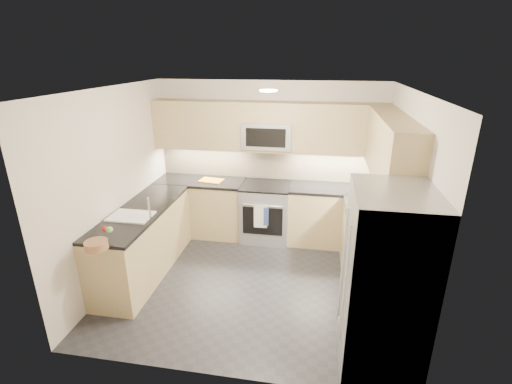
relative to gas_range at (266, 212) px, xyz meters
name	(u,v)px	position (x,y,z in m)	size (l,w,h in m)	color
floor	(252,281)	(0.00, -1.28, -0.46)	(3.60, 3.20, 0.00)	#26262B
ceiling	(251,89)	(0.00, -1.28, 2.04)	(3.60, 3.20, 0.02)	beige
wall_back	(269,160)	(0.00, 0.32, 0.79)	(3.60, 0.02, 2.50)	beige
wall_front	(216,261)	(0.00, -2.88, 0.79)	(3.60, 0.02, 2.50)	beige
wall_left	(116,186)	(-1.80, -1.28, 0.79)	(0.02, 3.20, 2.50)	beige
wall_right	(404,204)	(1.80, -1.28, 0.79)	(0.02, 3.20, 2.50)	beige
base_cab_back_left	(202,208)	(-1.09, 0.02, -0.01)	(1.42, 0.60, 0.90)	tan
base_cab_back_right	(334,217)	(1.09, 0.02, -0.01)	(1.42, 0.60, 0.90)	tan
base_cab_right	(369,255)	(1.50, -1.12, -0.01)	(0.60, 1.70, 0.90)	tan
base_cab_peninsula	(144,242)	(-1.50, -1.28, -0.01)	(0.60, 2.00, 0.90)	tan
countertop_back_left	(200,181)	(-1.09, 0.02, 0.47)	(1.42, 0.63, 0.04)	black
countertop_back_right	(336,189)	(1.09, 0.02, 0.47)	(1.42, 0.63, 0.04)	black
countertop_right	(373,222)	(1.50, -1.12, 0.47)	(0.63, 1.70, 0.04)	black
countertop_peninsula	(140,211)	(-1.50, -1.28, 0.47)	(0.63, 2.00, 0.04)	black
upper_cab_back	(268,127)	(0.00, 0.15, 1.37)	(3.60, 0.35, 0.75)	tan
upper_cab_right	(391,149)	(1.62, -1.00, 1.37)	(0.35, 1.95, 0.75)	tan
backsplash_back	(269,163)	(0.00, 0.32, 0.74)	(3.60, 0.01, 0.51)	tan
backsplash_right	(396,194)	(1.80, -0.82, 0.74)	(0.01, 2.30, 0.51)	tan
gas_range	(266,212)	(0.00, 0.00, 0.00)	(0.76, 0.65, 0.91)	#A0A2A7
range_cooktop	(266,186)	(0.00, 0.00, 0.46)	(0.76, 0.65, 0.03)	black
oven_door_glass	(263,221)	(0.00, -0.33, -0.01)	(0.62, 0.02, 0.45)	black
oven_handle	(262,206)	(0.00, -0.35, 0.26)	(0.02, 0.02, 0.60)	#B2B5BA
microwave	(268,135)	(0.00, 0.12, 1.24)	(0.76, 0.40, 0.40)	#AAACB2
microwave_door	(266,138)	(0.00, -0.08, 1.24)	(0.60, 0.01, 0.28)	black
refrigerator	(384,283)	(1.45, -2.43, 0.45)	(0.70, 0.90, 1.80)	#999BA0
fridge_handle_left	(345,286)	(1.08, -2.61, 0.49)	(0.02, 0.02, 1.20)	#B2B5BA
fridge_handle_right	(343,265)	(1.08, -2.25, 0.49)	(0.02, 0.02, 1.20)	#B2B5BA
sink_basin	(132,221)	(-1.50, -1.53, 0.42)	(0.52, 0.38, 0.16)	white
faucet	(149,208)	(-1.24, -1.53, 0.62)	(0.03, 0.03, 0.28)	silver
utensil_bowl	(373,183)	(1.64, 0.07, 0.57)	(0.31, 0.31, 0.18)	#7DC755
cutting_board	(211,180)	(-0.90, 0.03, 0.49)	(0.36, 0.25, 0.01)	orange
fruit_basket	(96,245)	(-1.46, -2.35, 0.53)	(0.24, 0.24, 0.09)	#8E6542
fruit_apple	(105,229)	(-1.49, -2.11, 0.60)	(0.07, 0.07, 0.07)	#A61315
fruit_pear	(109,230)	(-1.43, -2.12, 0.60)	(0.07, 0.07, 0.07)	#59A848
dish_towel_check	(260,216)	(-0.03, -0.37, 0.10)	(0.20, 0.02, 0.38)	white
dish_towel_blue	(264,216)	(0.02, -0.37, 0.10)	(0.15, 0.01, 0.29)	navy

